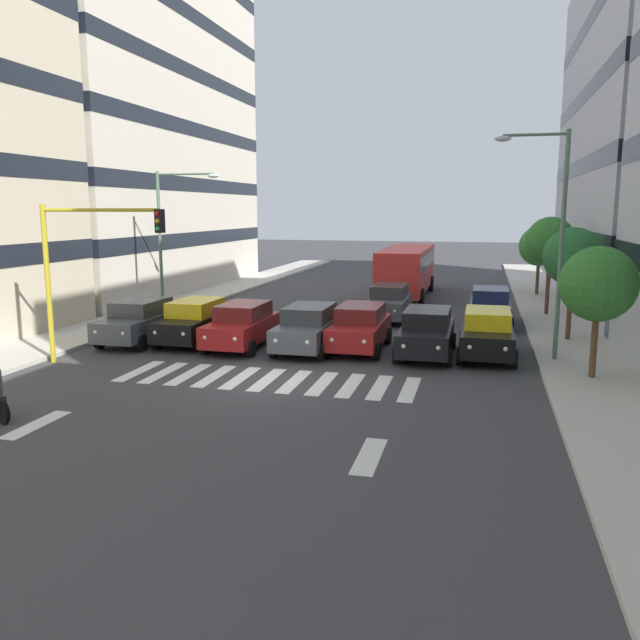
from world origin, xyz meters
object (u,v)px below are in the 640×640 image
(car_6, at_px, (140,321))
(bus_behind_traffic, at_px, (407,267))
(car_row2_1, at_px, (389,302))
(street_tree_2, at_px, (550,241))
(street_tree_3, at_px, (539,246))
(car_2, at_px, (360,327))
(car_row2_0, at_px, (490,306))
(car_3, at_px, (308,328))
(car_4, at_px, (242,325))
(street_lamp_right, at_px, (170,227))
(street_tree_1, at_px, (573,257))
(car_0, at_px, (487,333))
(car_5, at_px, (195,321))
(street_lamp_left, at_px, (552,225))
(street_tree_0, at_px, (598,284))
(car_1, at_px, (427,332))
(traffic_light_gantry, at_px, (80,258))

(car_6, height_order, bus_behind_traffic, bus_behind_traffic)
(car_row2_1, distance_m, street_tree_2, 8.57)
(street_tree_3, bearing_deg, car_2, 65.98)
(car_row2_0, height_order, street_tree_2, street_tree_2)
(car_3, relative_size, car_4, 1.00)
(car_2, bearing_deg, street_lamp_right, -26.82)
(car_6, bearing_deg, car_4, -178.91)
(car_4, bearing_deg, street_tree_1, -161.79)
(car_0, distance_m, car_row2_0, 6.72)
(car_5, distance_m, street_lamp_right, 7.66)
(car_4, distance_m, bus_behind_traffic, 16.87)
(street_lamp_left, bearing_deg, car_4, 1.16)
(car_6, distance_m, street_lamp_left, 16.06)
(car_0, xyz_separation_m, car_2, (4.71, -0.04, 0.00))
(street_lamp_right, relative_size, street_tree_0, 1.71)
(car_2, xyz_separation_m, car_row2_1, (-0.14, -6.91, 0.00))
(car_row2_0, bearing_deg, street_tree_0, 107.77)
(car_0, distance_m, car_1, 2.18)
(street_tree_2, bearing_deg, street_lamp_left, 84.53)
(street_tree_1, xyz_separation_m, street_tree_2, (0.25, -6.43, 0.30))
(car_1, height_order, car_5, same)
(car_4, xyz_separation_m, street_tree_0, (-12.41, 2.08, 2.18))
(car_row2_0, xyz_separation_m, street_tree_0, (-3.02, 9.43, 2.18))
(car_6, bearing_deg, street_tree_0, 173.21)
(car_5, height_order, car_6, same)
(street_lamp_right, distance_m, street_tree_0, 20.15)
(car_4, bearing_deg, car_3, -178.41)
(car_3, distance_m, car_row2_1, 7.76)
(car_row2_1, bearing_deg, car_row2_0, 177.30)
(car_6, xyz_separation_m, car_row2_1, (-9.04, -7.65, 0.00))
(car_row2_1, distance_m, street_tree_3, 13.21)
(car_1, relative_size, car_3, 1.00)
(street_tree_3, bearing_deg, street_lamp_right, 33.54)
(street_lamp_right, bearing_deg, car_6, 105.04)
(car_row2_1, relative_size, traffic_light_gantry, 0.81)
(car_1, relative_size, car_row2_0, 1.00)
(car_row2_0, height_order, street_lamp_left, street_lamp_left)
(bus_behind_traffic, bearing_deg, car_1, 99.11)
(car_4, relative_size, street_tree_1, 0.99)
(street_lamp_left, distance_m, street_lamp_right, 18.14)
(car_row2_0, bearing_deg, car_3, 47.13)
(car_4, height_order, car_row2_1, same)
(traffic_light_gantry, distance_m, street_tree_1, 18.54)
(car_5, height_order, street_tree_2, street_tree_2)
(car_2, distance_m, street_lamp_right, 12.33)
(car_2, relative_size, street_tree_3, 1.06)
(car_6, relative_size, street_tree_2, 0.92)
(car_5, height_order, street_tree_3, street_tree_3)
(car_0, xyz_separation_m, car_6, (13.61, 0.71, 0.00))
(car_1, relative_size, street_tree_2, 0.92)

